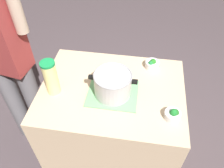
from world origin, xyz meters
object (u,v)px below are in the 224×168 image
object	(u,v)px
cooking_pot	(113,84)
person_cook	(7,61)
lemonade_pitcher	(51,78)
broccoli_bowl_front	(152,64)
broccoli_bowl_center	(173,114)

from	to	relation	value
cooking_pot	person_cook	world-z (taller)	person_cook
lemonade_pitcher	person_cook	distance (m)	0.44
lemonade_pitcher	broccoli_bowl_front	size ratio (longest dim) A/B	2.38
lemonade_pitcher	broccoli_bowl_front	xyz separation A→B (m)	(-0.68, -0.36, -0.10)
person_cook	cooking_pot	bearing A→B (deg)	171.62
cooking_pot	person_cook	size ratio (longest dim) A/B	0.19
lemonade_pitcher	broccoli_bowl_front	world-z (taller)	lemonade_pitcher
lemonade_pitcher	person_cook	bearing A→B (deg)	-21.28
lemonade_pitcher	broccoli_bowl_center	size ratio (longest dim) A/B	2.55
lemonade_pitcher	broccoli_bowl_center	world-z (taller)	lemonade_pitcher
cooking_pot	person_cook	bearing A→B (deg)	-8.38
cooking_pot	lemonade_pitcher	bearing A→B (deg)	5.20
broccoli_bowl_center	person_cook	size ratio (longest dim) A/B	0.06
lemonade_pitcher	broccoli_bowl_front	bearing A→B (deg)	-151.98
broccoli_bowl_front	broccoli_bowl_center	distance (m)	0.49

